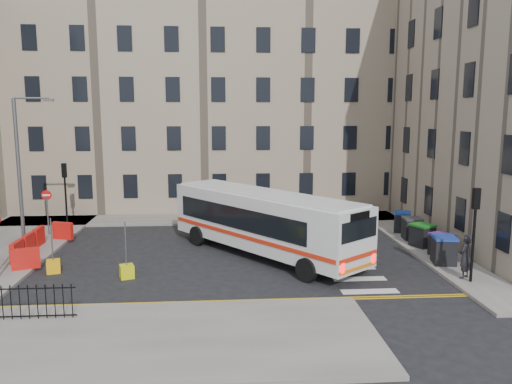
{
  "coord_description": "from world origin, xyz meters",
  "views": [
    {
      "loc": [
        -2.19,
        -25.52,
        7.38
      ],
      "look_at": [
        -0.2,
        1.96,
        3.0
      ],
      "focal_mm": 35.0,
      "sensor_mm": 36.0,
      "label": 1
    }
  ],
  "objects": [
    {
      "name": "wheelie_bin_e",
      "position": [
        8.93,
        3.66,
        0.78
      ],
      "size": [
        1.33,
        1.41,
        1.24
      ],
      "rotation": [
        0.0,
        0.0,
        -0.38
      ],
      "color": "black",
      "rests_on": "pavement_east"
    },
    {
      "name": "streetlamp",
      "position": [
        -13.0,
        2.0,
        4.34
      ],
      "size": [
        0.5,
        0.22,
        8.14
      ],
      "color": "#595B5E",
      "rests_on": "pavement_west"
    },
    {
      "name": "wheelie_bin_d",
      "position": [
        8.84,
        1.87,
        0.79
      ],
      "size": [
        1.1,
        1.23,
        1.27
      ],
      "rotation": [
        0.0,
        0.0,
        -0.09
      ],
      "color": "black",
      "rests_on": "pavement_east"
    },
    {
      "name": "bollard_yellow",
      "position": [
        -10.0,
        -2.48,
        0.3
      ],
      "size": [
        0.74,
        0.74,
        0.6
      ],
      "primitive_type": "cube",
      "rotation": [
        0.0,
        0.0,
        0.28
      ],
      "color": "#EBA70D",
      "rests_on": "ground"
    },
    {
      "name": "pavement_sw",
      "position": [
        -7.0,
        -10.0,
        0.07
      ],
      "size": [
        20.0,
        6.0,
        0.15
      ],
      "primitive_type": "cube",
      "color": "slate",
      "rests_on": "ground"
    },
    {
      "name": "ground",
      "position": [
        0.0,
        0.0,
        0.0
      ],
      "size": [
        120.0,
        120.0,
        0.0
      ],
      "primitive_type": "plane",
      "color": "black",
      "rests_on": "ground"
    },
    {
      "name": "roadworks_barriers",
      "position": [
        -11.84,
        0.5,
        0.65
      ],
      "size": [
        1.66,
        6.26,
        1.0
      ],
      "color": "red",
      "rests_on": "pavement_west"
    },
    {
      "name": "traffic_light_nw",
      "position": [
        -12.0,
        6.5,
        2.87
      ],
      "size": [
        0.28,
        0.22,
        4.1
      ],
      "color": "black",
      "rests_on": "pavement_west"
    },
    {
      "name": "traffic_light_east",
      "position": [
        8.6,
        -5.5,
        2.87
      ],
      "size": [
        0.28,
        0.22,
        4.1
      ],
      "color": "black",
      "rests_on": "pavement_east"
    },
    {
      "name": "pavement_east",
      "position": [
        9.0,
        4.0,
        0.07
      ],
      "size": [
        2.4,
        26.0,
        0.15
      ],
      "primitive_type": "cube",
      "color": "slate",
      "rests_on": "ground"
    },
    {
      "name": "terrace_north",
      "position": [
        -7.0,
        15.5,
        8.62
      ],
      "size": [
        38.3,
        10.8,
        17.2
      ],
      "color": "gray",
      "rests_on": "ground"
    },
    {
      "name": "bollard_chevron",
      "position": [
        -6.45,
        -3.49,
        0.3
      ],
      "size": [
        0.76,
        0.76,
        0.6
      ],
      "primitive_type": "cube",
      "rotation": [
        0.0,
        0.0,
        0.33
      ],
      "color": "#C8CD0C",
      "rests_on": "ground"
    },
    {
      "name": "bus",
      "position": [
        0.03,
        -0.41,
        1.89
      ],
      "size": [
        9.51,
        11.16,
        3.27
      ],
      "rotation": [
        0.0,
        0.0,
        0.66
      ],
      "color": "silver",
      "rests_on": "ground"
    },
    {
      "name": "wheelie_bin_c",
      "position": [
        8.79,
        0.28,
        0.78
      ],
      "size": [
        1.35,
        1.42,
        1.24
      ],
      "rotation": [
        0.0,
        0.0,
        0.42
      ],
      "color": "black",
      "rests_on": "pavement_east"
    },
    {
      "name": "no_entry_north",
      "position": [
        -12.5,
        4.5,
        2.08
      ],
      "size": [
        0.6,
        0.08,
        3.0
      ],
      "color": "#595B5E",
      "rests_on": "pavement_west"
    },
    {
      "name": "wheelie_bin_b",
      "position": [
        9.04,
        -1.59,
        0.74
      ],
      "size": [
        1.24,
        1.32,
        1.16
      ],
      "rotation": [
        0.0,
        0.0,
        0.38
      ],
      "color": "black",
      "rests_on": "pavement_east"
    },
    {
      "name": "wheelie_bin_a",
      "position": [
        8.59,
        -2.84,
        0.83
      ],
      "size": [
        1.28,
        1.4,
        1.35
      ],
      "rotation": [
        0.0,
        0.0,
        -0.19
      ],
      "color": "black",
      "rests_on": "pavement_east"
    },
    {
      "name": "pavement_north",
      "position": [
        -6.0,
        8.6,
        0.07
      ],
      "size": [
        36.0,
        3.2,
        0.15
      ],
      "primitive_type": "cube",
      "color": "slate",
      "rests_on": "ground"
    },
    {
      "name": "pedestrian",
      "position": [
        8.53,
        -5.04,
        1.13
      ],
      "size": [
        0.85,
        0.81,
        1.96
      ],
      "primitive_type": "imported",
      "rotation": [
        0.0,
        0.0,
        3.81
      ],
      "color": "black",
      "rests_on": "pavement_east"
    }
  ]
}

